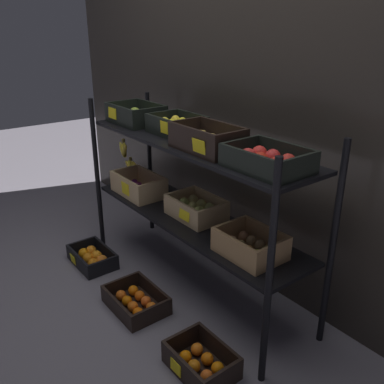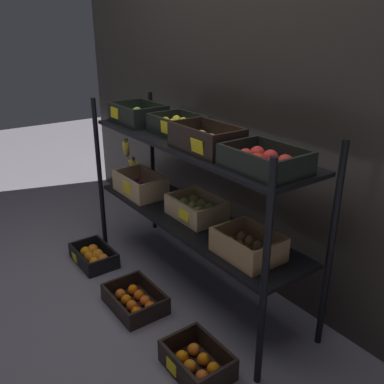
{
  "view_description": "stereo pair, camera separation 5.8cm",
  "coord_description": "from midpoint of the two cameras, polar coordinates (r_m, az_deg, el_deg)",
  "views": [
    {
      "loc": [
        1.76,
        -1.35,
        1.51
      ],
      "look_at": [
        0.0,
        0.0,
        0.61
      ],
      "focal_mm": 39.12,
      "sensor_mm": 36.0,
      "label": 1
    },
    {
      "loc": [
        1.8,
        -1.3,
        1.51
      ],
      "look_at": [
        0.0,
        0.0,
        0.61
      ],
      "focal_mm": 39.12,
      "sensor_mm": 36.0,
      "label": 2
    }
  ],
  "objects": [
    {
      "name": "storefront_wall",
      "position": [
        2.52,
        6.99,
        12.44
      ],
      "size": [
        4.0,
        0.12,
        2.2
      ],
      "primitive_type": "cube",
      "color": "#2D2823",
      "rests_on": "ground_plane"
    },
    {
      "name": "crate_ground_tangerine",
      "position": [
        2.48,
        -8.34,
        -14.56
      ],
      "size": [
        0.36,
        0.26,
        0.1
      ],
      "color": "black",
      "rests_on": "ground_plane"
    },
    {
      "name": "crate_ground_center_tangerine",
      "position": [
        2.1,
        0.39,
        -22.19
      ],
      "size": [
        0.32,
        0.24,
        0.12
      ],
      "color": "black",
      "rests_on": "ground_plane"
    },
    {
      "name": "ground_plane",
      "position": [
        2.68,
        -0.64,
        -12.27
      ],
      "size": [
        10.0,
        10.0,
        0.0
      ],
      "primitive_type": "plane",
      "color": "slate"
    },
    {
      "name": "crate_ground_orange",
      "position": [
        2.94,
        -13.99,
        -8.7
      ],
      "size": [
        0.35,
        0.23,
        0.1
      ],
      "color": "black",
      "rests_on": "ground_plane"
    },
    {
      "name": "display_rack",
      "position": [
        2.36,
        -1.05,
        2.29
      ],
      "size": [
        1.74,
        0.46,
        1.06
      ],
      "color": "black",
      "rests_on": "ground_plane"
    }
  ]
}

